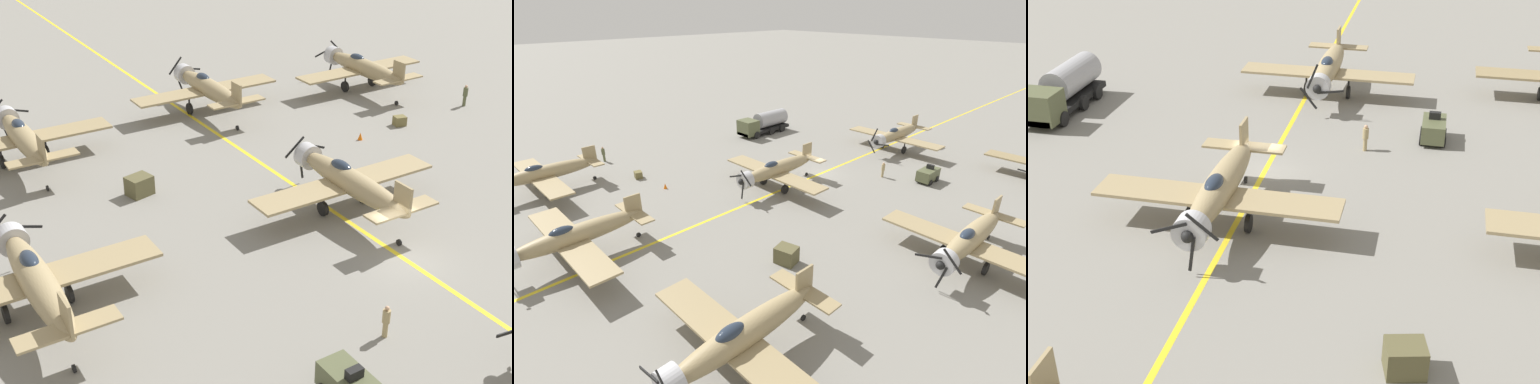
{
  "view_description": "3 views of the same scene",
  "coord_description": "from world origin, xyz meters",
  "views": [
    {
      "loc": [
        -23.41,
        -23.14,
        20.22
      ],
      "look_at": [
        -4.33,
        7.59,
        1.72
      ],
      "focal_mm": 50.0,
      "sensor_mm": 36.0,
      "label": 1
    },
    {
      "loc": [
        -25.02,
        31.25,
        16.59
      ],
      "look_at": [
        -2.39,
        9.37,
        1.84
      ],
      "focal_mm": 28.0,
      "sensor_mm": 36.0,
      "label": 2
    },
    {
      "loc": [
        -8.88,
        34.07,
        17.95
      ],
      "look_at": [
        -2.47,
        5.46,
        2.16
      ],
      "focal_mm": 50.0,
      "sensor_mm": 36.0,
      "label": 3
    }
  ],
  "objects": [
    {
      "name": "supply_crate_mid_lane",
      "position": [
        -8.83,
        13.98,
        0.61
      ],
      "size": [
        1.72,
        1.54,
        1.22
      ],
      "primitive_type": "cube",
      "rotation": [
        0.0,
        0.0,
        0.24
      ],
      "color": "brown",
      "rests_on": "ground"
    },
    {
      "name": "airplane_mid_center",
      "position": [
        0.68,
        5.5,
        2.01
      ],
      "size": [
        12.0,
        9.98,
        3.65
      ],
      "rotation": [
        0.0,
        0.0,
        0.16
      ],
      "color": "tan",
      "rests_on": "ground"
    },
    {
      "name": "airplane_near_center",
      "position": [
        -1.44,
        -13.42,
        2.01
      ],
      "size": [
        12.0,
        9.98,
        3.71
      ],
      "rotation": [
        0.0,
        0.0,
        -0.1
      ],
      "color": "tan",
      "rests_on": "ground"
    },
    {
      "name": "taxiway_stripe",
      "position": [
        0.0,
        0.0,
        0.0
      ],
      "size": [
        0.3,
        160.0,
        0.01
      ],
      "primitive_type": "cube",
      "color": "yellow",
      "rests_on": "ground"
    },
    {
      "name": "ground_plane",
      "position": [
        0.0,
        0.0,
        0.0
      ],
      "size": [
        400.0,
        400.0,
        0.0
      ],
      "primitive_type": "plane",
      "color": "gray"
    },
    {
      "name": "fuel_tanker",
      "position": [
        15.34,
        -6.55,
        1.51
      ],
      "size": [
        2.67,
        8.0,
        2.98
      ],
      "color": "black",
      "rests_on": "ground"
    },
    {
      "name": "tow_tractor",
      "position": [
        -9.04,
        -6.9,
        0.79
      ],
      "size": [
        1.57,
        2.6,
        1.79
      ],
      "color": "#515638",
      "rests_on": "ground"
    },
    {
      "name": "ground_crew_inspecting",
      "position": [
        -5.15,
        -4.62,
        0.9
      ],
      "size": [
        0.36,
        0.36,
        1.65
      ],
      "color": "tan",
      "rests_on": "ground"
    }
  ]
}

